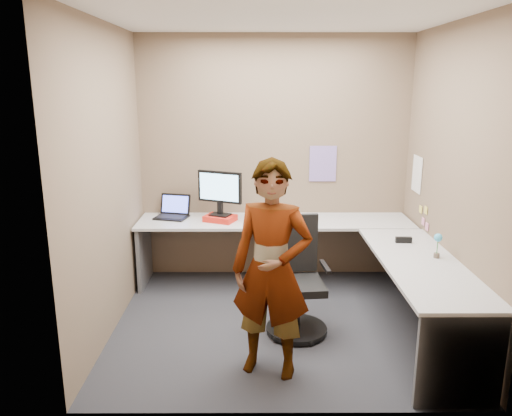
{
  "coord_description": "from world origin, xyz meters",
  "views": [
    {
      "loc": [
        -0.22,
        -4.25,
        2.19
      ],
      "look_at": [
        -0.2,
        0.25,
        1.05
      ],
      "focal_mm": 35.0,
      "sensor_mm": 36.0,
      "label": 1
    }
  ],
  "objects_px": {
    "desk": "(321,250)",
    "monitor": "(220,189)",
    "person": "(272,270)",
    "office_chair": "(296,287)"
  },
  "relations": [
    {
      "from": "office_chair",
      "to": "person",
      "type": "xyz_separation_m",
      "value": [
        -0.24,
        -0.65,
        0.41
      ]
    },
    {
      "from": "desk",
      "to": "monitor",
      "type": "relative_size",
      "value": 6.23
    },
    {
      "from": "person",
      "to": "desk",
      "type": "bearing_deg",
      "value": 81.28
    },
    {
      "from": "monitor",
      "to": "person",
      "type": "xyz_separation_m",
      "value": [
        0.5,
        -1.73,
        -0.24
      ]
    },
    {
      "from": "monitor",
      "to": "person",
      "type": "relative_size",
      "value": 0.29
    },
    {
      "from": "monitor",
      "to": "desk",
      "type": "bearing_deg",
      "value": -5.82
    },
    {
      "from": "office_chair",
      "to": "desk",
      "type": "bearing_deg",
      "value": 54.98
    },
    {
      "from": "desk",
      "to": "person",
      "type": "bearing_deg",
      "value": -114.54
    },
    {
      "from": "monitor",
      "to": "person",
      "type": "height_order",
      "value": "person"
    },
    {
      "from": "person",
      "to": "monitor",
      "type": "bearing_deg",
      "value": 121.87
    }
  ]
}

